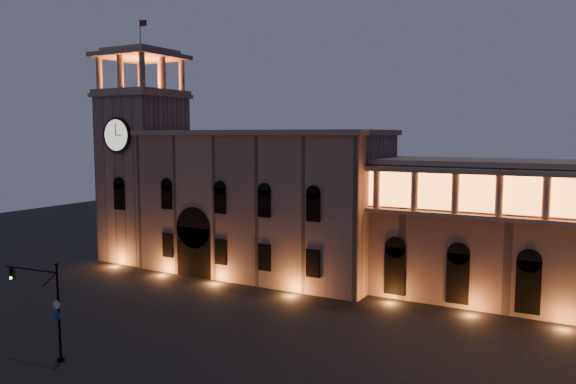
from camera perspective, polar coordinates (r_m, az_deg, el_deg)
name	(u,v)px	position (r m, az deg, el deg)	size (l,w,h in m)	color
ground	(152,328)	(52.61, -13.69, -13.26)	(160.00, 160.00, 0.00)	black
government_building	(262,202)	(68.98, -2.68, -1.06)	(30.80, 12.80, 17.60)	#8E6C5C
clock_tower	(144,168)	(79.21, -14.46, 2.37)	(9.80, 9.80, 32.40)	#8E6C5C
colonnade_wing	(572,236)	(60.93, 26.88, -3.99)	(40.60, 11.50, 14.50)	#886757
traffic_light	(49,308)	(46.98, -23.08, -10.81)	(5.52, 1.01, 7.61)	black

